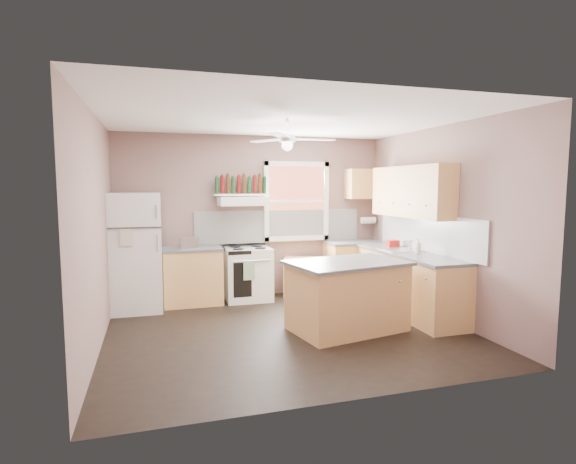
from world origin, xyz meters
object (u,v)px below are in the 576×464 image
object	(u,v)px
stove	(248,274)
cart	(304,277)
island	(347,297)
toaster	(190,243)
refrigerator	(136,252)

from	to	relation	value
stove	cart	size ratio (longest dim) A/B	1.32
stove	cart	world-z (taller)	stove
island	toaster	bearing A→B (deg)	125.03
refrigerator	cart	size ratio (longest dim) A/B	2.71
refrigerator	cart	bearing A→B (deg)	3.69
toaster	island	size ratio (longest dim) A/B	0.20
toaster	stove	size ratio (longest dim) A/B	0.33
stove	cart	distance (m)	0.96
toaster	island	xyz separation A→B (m)	(1.85, -1.78, -0.56)
toaster	island	world-z (taller)	toaster
refrigerator	stove	world-z (taller)	refrigerator
toaster	cart	world-z (taller)	toaster
toaster	cart	bearing A→B (deg)	-0.18
cart	island	world-z (taller)	island
refrigerator	toaster	size ratio (longest dim) A/B	6.30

